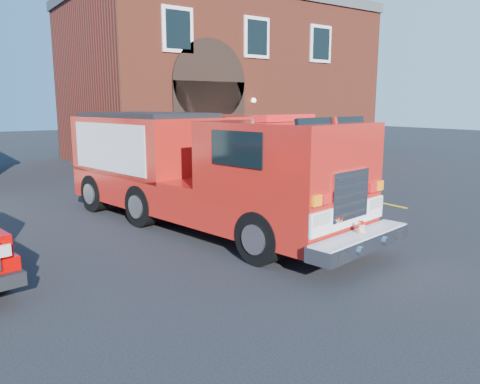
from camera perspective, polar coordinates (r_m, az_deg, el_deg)
ground at (r=10.63m, az=-3.72°, el=-5.92°), size 100.00×100.00×0.00m
parking_stripe_near at (r=15.55m, az=15.20°, el=-0.93°), size 0.12×3.00×0.01m
parking_stripe_mid at (r=17.59m, az=7.72°, el=0.66°), size 0.12×3.00×0.01m
parking_stripe_far at (r=19.87m, az=1.86°, el=1.89°), size 0.12×3.00×0.01m
fire_station at (r=26.84m, az=-2.86°, el=13.26°), size 15.20×10.20×8.45m
fire_engine at (r=11.64m, az=-5.13°, el=2.89°), size 4.09×9.47×2.82m
secondary_truck at (r=17.43m, az=0.75°, el=5.34°), size 4.30×8.35×2.59m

